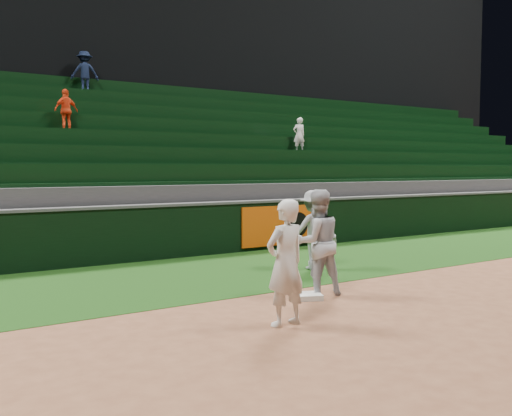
{
  "coord_description": "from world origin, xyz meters",
  "views": [
    {
      "loc": [
        -5.61,
        -6.7,
        2.05
      ],
      "look_at": [
        0.33,
        2.3,
        1.3
      ],
      "focal_mm": 40.0,
      "sensor_mm": 36.0,
      "label": 1
    }
  ],
  "objects_px": {
    "first_base": "(309,296)",
    "baserunner": "(317,243)",
    "first_baseman": "(285,263)",
    "base_coach": "(314,230)"
  },
  "relations": [
    {
      "from": "first_base",
      "to": "baserunner",
      "type": "xyz_separation_m",
      "value": [
        0.28,
        0.14,
        0.81
      ]
    },
    {
      "from": "first_baseman",
      "to": "baserunner",
      "type": "height_order",
      "value": "baserunner"
    },
    {
      "from": "first_base",
      "to": "base_coach",
      "type": "distance_m",
      "value": 2.77
    },
    {
      "from": "first_baseman",
      "to": "baserunner",
      "type": "distance_m",
      "value": 1.89
    },
    {
      "from": "baserunner",
      "to": "base_coach",
      "type": "distance_m",
      "value": 2.37
    },
    {
      "from": "first_baseman",
      "to": "baserunner",
      "type": "relative_size",
      "value": 0.97
    },
    {
      "from": "first_baseman",
      "to": "first_base",
      "type": "bearing_deg",
      "value": -145.87
    },
    {
      "from": "first_base",
      "to": "first_baseman",
      "type": "xyz_separation_m",
      "value": [
        -1.21,
        -1.02,
        0.79
      ]
    },
    {
      "from": "first_base",
      "to": "baserunner",
      "type": "distance_m",
      "value": 0.87
    },
    {
      "from": "first_baseman",
      "to": "base_coach",
      "type": "height_order",
      "value": "first_baseman"
    }
  ]
}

